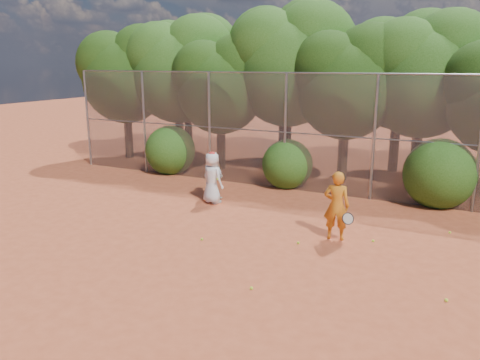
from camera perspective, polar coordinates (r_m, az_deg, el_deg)
The scene contains 23 objects.
ground at distance 11.05m, azimuth -1.12°, elevation -8.98°, with size 80.00×80.00×0.00m, color #AD4727.
fence_back at distance 15.93m, azimuth 8.50°, elevation 5.75°, with size 20.05×0.09×4.03m.
tree_0 at distance 22.15m, azimuth -13.69°, elevation 12.73°, with size 4.38×3.81×6.00m.
tree_1 at distance 21.06m, azimuth -7.43°, elevation 13.58°, with size 4.64×4.03×6.35m.
tree_2 at distance 19.18m, azimuth -2.21°, elevation 11.90°, with size 3.99×3.47×5.47m.
tree_3 at distance 19.04m, azimuth 6.14°, elevation 14.26°, with size 4.89×4.26×6.70m.
tree_4 at distance 17.75m, azimuth 13.10°, elevation 11.93°, with size 4.19×3.64×5.73m.
tree_5 at distance 18.13m, azimuth 21.66°, elevation 12.28°, with size 4.51×3.92×6.17m.
tree_9 at distance 23.53m, azimuth -6.34°, elevation 14.09°, with size 4.83×4.20×6.62m.
tree_10 at distance 21.46m, azimuth 5.69°, elevation 14.88°, with size 5.15×4.48×7.06m.
tree_11 at distance 19.83m, azimuth 19.19°, elevation 12.90°, with size 4.64×4.03×6.35m.
bush_0 at distance 18.97m, azimuth -8.49°, elevation 3.88°, with size 2.00×2.00×2.00m, color #234B12.
bush_1 at distance 16.69m, azimuth 5.80°, elevation 2.20°, with size 1.80×1.80×1.80m, color #234B12.
bush_2 at distance 15.67m, azimuth 23.19°, elevation 1.07°, with size 2.20×2.20×2.20m, color #234B12.
player_yellow at distance 11.90m, azimuth 11.69°, elevation -3.08°, with size 0.86×0.60×1.75m.
player_teen at distance 14.71m, azimuth -3.41°, elevation 0.29°, with size 0.92×0.75×1.65m.
player_white at distance 15.30m, azimuth -3.26°, elevation 0.58°, with size 0.90×0.82×1.50m.
ball_0 at distance 11.68m, azimuth 7.12°, elevation -7.60°, with size 0.07×0.07×0.07m, color #C3EB2A.
ball_1 at distance 12.17m, azimuth 15.92°, elevation -7.14°, with size 0.07×0.07×0.07m, color #C3EB2A.
ball_2 at distance 9.43m, azimuth 1.40°, elevation -13.04°, with size 0.07×0.07×0.07m, color #C3EB2A.
ball_3 at distance 9.79m, azimuth 23.85°, elevation -13.26°, with size 0.07×0.07×0.07m, color #C3EB2A.
ball_4 at distance 11.85m, azimuth -4.67°, elevation -7.20°, with size 0.07×0.07×0.07m, color #C3EB2A.
ball_5 at distance 13.42m, azimuth 24.21°, elevation -5.86°, with size 0.07×0.07×0.07m, color #C3EB2A.
Camera 1 is at (4.69, -9.01, 4.35)m, focal length 35.00 mm.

